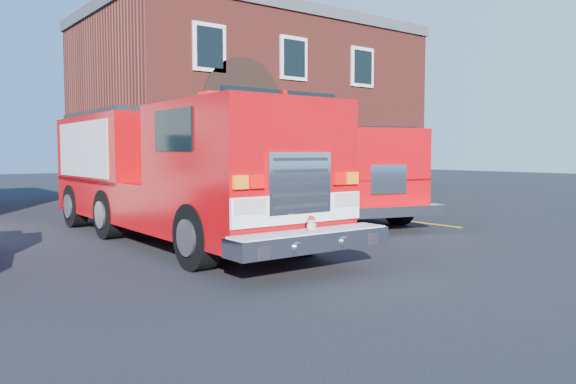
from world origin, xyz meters
TOP-DOWN VIEW (x-y plane):
  - ground at (0.00, 0.00)m, footprint 100.00×100.00m
  - parking_stripe_near at (6.50, 1.00)m, footprint 0.12×3.00m
  - parking_stripe_mid at (6.50, 4.00)m, footprint 0.12×3.00m
  - parking_stripe_far at (6.50, 7.00)m, footprint 0.12×3.00m
  - fire_station at (8.99, 13.98)m, footprint 15.20×10.20m
  - fire_engine at (-0.73, 2.32)m, footprint 3.01×10.29m
  - secondary_truck at (5.33, 4.24)m, footprint 5.02×9.38m

SIDE VIEW (x-z plane):
  - ground at x=0.00m, z-range 0.00..0.00m
  - parking_stripe_near at x=6.50m, z-range 0.00..0.01m
  - parking_stripe_mid at x=6.50m, z-range 0.00..0.01m
  - parking_stripe_far at x=6.50m, z-range 0.00..0.01m
  - secondary_truck at x=5.33m, z-range 0.13..3.04m
  - fire_engine at x=-0.73m, z-range 0.06..3.22m
  - fire_station at x=8.99m, z-range 0.03..8.48m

